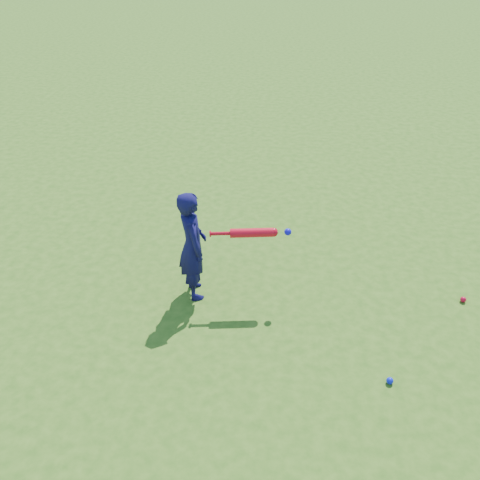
{
  "coord_description": "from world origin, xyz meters",
  "views": [
    {
      "loc": [
        1.23,
        -4.86,
        3.73
      ],
      "look_at": [
        0.57,
        -0.22,
        0.68
      ],
      "focal_mm": 40.0,
      "sensor_mm": 36.0,
      "label": 1
    }
  ],
  "objects_px": {
    "ground_ball_blue": "(390,381)",
    "bat_swing": "(255,233)",
    "ground_ball_red": "(463,299)",
    "child": "(192,245)"
  },
  "relations": [
    {
      "from": "ground_ball_blue",
      "to": "bat_swing",
      "type": "xyz_separation_m",
      "value": [
        -1.37,
        1.11,
        0.77
      ]
    },
    {
      "from": "ground_ball_red",
      "to": "child",
      "type": "bearing_deg",
      "value": -175.23
    },
    {
      "from": "ground_ball_red",
      "to": "ground_ball_blue",
      "type": "bearing_deg",
      "value": -124.8
    },
    {
      "from": "ground_ball_red",
      "to": "bat_swing",
      "type": "relative_size",
      "value": 0.08
    },
    {
      "from": "child",
      "to": "ground_ball_red",
      "type": "distance_m",
      "value": 2.99
    },
    {
      "from": "ground_ball_red",
      "to": "ground_ball_blue",
      "type": "xyz_separation_m",
      "value": [
        -0.9,
        -1.29,
        0.0
      ]
    },
    {
      "from": "ground_ball_blue",
      "to": "bat_swing",
      "type": "relative_size",
      "value": 0.08
    },
    {
      "from": "bat_swing",
      "to": "ground_ball_red",
      "type": "bearing_deg",
      "value": -6.2
    },
    {
      "from": "ground_ball_red",
      "to": "ground_ball_blue",
      "type": "height_order",
      "value": "same"
    },
    {
      "from": "bat_swing",
      "to": "ground_ball_blue",
      "type": "bearing_deg",
      "value": -49.83
    }
  ]
}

